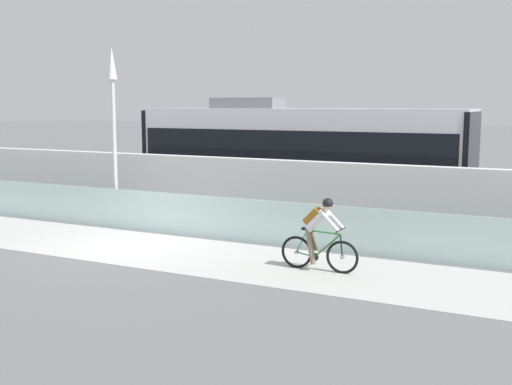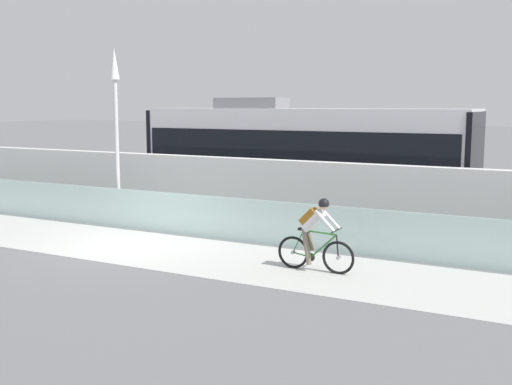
# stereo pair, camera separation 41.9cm
# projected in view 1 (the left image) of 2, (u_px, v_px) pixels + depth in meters

# --- Properties ---
(ground_plane) EXTENTS (200.00, 200.00, 0.00)m
(ground_plane) POSITION_uv_depth(u_px,v_px,m) (128.00, 247.00, 15.75)
(ground_plane) COLOR slate
(bike_path_deck) EXTENTS (32.00, 3.20, 0.01)m
(bike_path_deck) POSITION_uv_depth(u_px,v_px,m) (128.00, 247.00, 15.74)
(bike_path_deck) COLOR beige
(bike_path_deck) RESTS_ON ground
(glass_parapet) EXTENTS (32.00, 0.05, 1.14)m
(glass_parapet) POSITION_uv_depth(u_px,v_px,m) (169.00, 213.00, 17.30)
(glass_parapet) COLOR silver
(glass_parapet) RESTS_ON ground
(concrete_barrier_wall) EXTENTS (32.00, 0.36, 2.03)m
(concrete_barrier_wall) POSITION_uv_depth(u_px,v_px,m) (203.00, 190.00, 18.84)
(concrete_barrier_wall) COLOR silver
(concrete_barrier_wall) RESTS_ON ground
(tram_rail_near) EXTENTS (32.00, 0.08, 0.01)m
(tram_rail_near) POSITION_uv_depth(u_px,v_px,m) (241.00, 210.00, 21.18)
(tram_rail_near) COLOR #595654
(tram_rail_near) RESTS_ON ground
(tram_rail_far) EXTENTS (32.00, 0.08, 0.01)m
(tram_rail_far) POSITION_uv_depth(u_px,v_px,m) (260.00, 204.00, 22.45)
(tram_rail_far) COLOR #595654
(tram_rail_far) RESTS_ON ground
(tram) EXTENTS (11.06, 2.54, 3.81)m
(tram) POSITION_uv_depth(u_px,v_px,m) (300.00, 155.00, 20.74)
(tram) COLOR silver
(tram) RESTS_ON ground
(cyclist_on_bike) EXTENTS (1.77, 0.58, 1.61)m
(cyclist_on_bike) POSITION_uv_depth(u_px,v_px,m) (319.00, 235.00, 13.36)
(cyclist_on_bike) COLOR black
(cyclist_on_bike) RESTS_ON ground
(lamp_post_antenna) EXTENTS (0.28, 0.28, 5.20)m
(lamp_post_antenna) POSITION_uv_depth(u_px,v_px,m) (114.00, 114.00, 18.12)
(lamp_post_antenna) COLOR gray
(lamp_post_antenna) RESTS_ON ground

